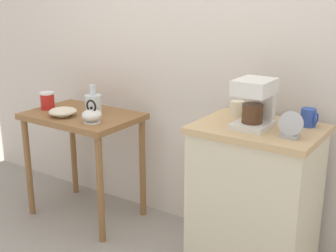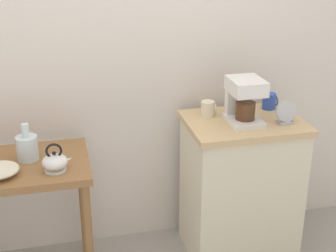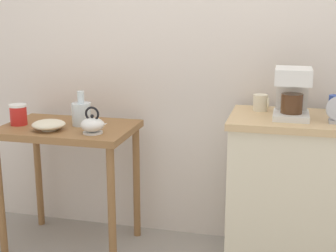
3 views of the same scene
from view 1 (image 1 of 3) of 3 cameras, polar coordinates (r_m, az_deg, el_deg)
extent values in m
plane|color=gray|center=(3.10, -0.26, -14.06)|extent=(8.00, 8.00, 0.00)
cube|color=silver|center=(2.92, 5.48, 13.04)|extent=(4.40, 0.10, 2.80)
cube|color=olive|center=(3.19, -10.72, 1.20)|extent=(0.77, 0.53, 0.04)
cylinder|color=olive|center=(3.41, -17.16, -5.02)|extent=(0.04, 0.04, 0.73)
cylinder|color=olive|center=(2.94, -8.51, -8.01)|extent=(0.04, 0.04, 0.73)
cylinder|color=olive|center=(3.68, -11.82, -2.97)|extent=(0.04, 0.04, 0.73)
cylinder|color=olive|center=(3.25, -3.22, -5.33)|extent=(0.04, 0.04, 0.73)
cube|color=beige|center=(2.64, 10.79, -9.64)|extent=(0.64, 0.47, 0.85)
cube|color=tan|center=(2.48, 11.35, -0.42)|extent=(0.67, 0.50, 0.04)
cylinder|color=beige|center=(3.14, -13.06, 1.27)|extent=(0.08, 0.08, 0.01)
ellipsoid|color=beige|center=(3.13, -13.10, 1.80)|extent=(0.19, 0.19, 0.05)
cylinder|color=white|center=(2.95, -9.54, 0.52)|extent=(0.11, 0.11, 0.01)
ellipsoid|color=white|center=(2.94, -9.58, 1.34)|extent=(0.13, 0.13, 0.08)
cone|color=white|center=(2.90, -8.70, 1.23)|extent=(0.06, 0.03, 0.05)
sphere|color=black|center=(2.93, -9.62, 2.25)|extent=(0.02, 0.02, 0.02)
torus|color=black|center=(2.92, -9.63, 2.49)|extent=(0.08, 0.01, 0.08)
cylinder|color=silver|center=(3.14, -9.37, 2.68)|extent=(0.11, 0.11, 0.13)
cylinder|color=silver|center=(3.12, -9.46, 4.49)|extent=(0.04, 0.04, 0.07)
cylinder|color=red|center=(3.35, -14.93, 3.00)|extent=(0.10, 0.10, 0.11)
cylinder|color=white|center=(3.33, -15.01, 4.03)|extent=(0.10, 0.10, 0.01)
cube|color=white|center=(2.44, 10.58, 0.14)|extent=(0.18, 0.22, 0.03)
cube|color=white|center=(2.48, 11.51, 3.15)|extent=(0.16, 0.05, 0.26)
cube|color=white|center=(2.39, 10.84, 4.86)|extent=(0.18, 0.22, 0.08)
cylinder|color=#4C2D19|center=(2.41, 10.56, 1.56)|extent=(0.11, 0.11, 0.10)
cylinder|color=#2D4CAD|center=(2.52, 17.23, 1.04)|extent=(0.08, 0.08, 0.10)
torus|color=#2D4CAD|center=(2.51, 18.15, 0.88)|extent=(0.01, 0.06, 0.06)
cylinder|color=beige|center=(2.63, 8.68, 2.16)|extent=(0.08, 0.08, 0.09)
torus|color=beige|center=(2.62, 9.50, 2.03)|extent=(0.01, 0.06, 0.06)
cube|color=#B2B5BA|center=(2.31, 15.09, -1.24)|extent=(0.09, 0.06, 0.02)
cylinder|color=#B2B5BA|center=(2.29, 15.21, 0.28)|extent=(0.12, 0.05, 0.12)
cylinder|color=black|center=(2.29, 15.20, 0.27)|extent=(0.10, 0.04, 0.10)
camera|label=2|loc=(1.96, -66.61, 16.75)|focal=52.07mm
camera|label=3|loc=(1.01, -73.68, -4.24)|focal=51.15mm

